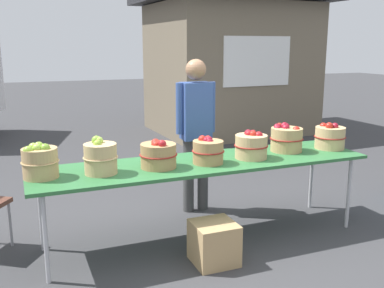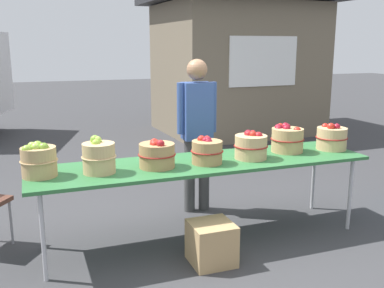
% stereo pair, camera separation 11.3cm
% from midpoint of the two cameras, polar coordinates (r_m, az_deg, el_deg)
% --- Properties ---
extents(ground_plane, '(40.00, 40.00, 0.00)m').
position_cam_midpoint_polar(ground_plane, '(4.29, 2.20, -12.00)').
color(ground_plane, '#38383A').
extents(market_table, '(3.10, 0.76, 0.75)m').
position_cam_midpoint_polar(market_table, '(4.04, 2.28, -2.73)').
color(market_table, '#2D6B38').
rests_on(market_table, ground).
extents(apple_basket_green_0, '(0.30, 0.30, 0.29)m').
position_cam_midpoint_polar(apple_basket_green_0, '(3.72, -18.37, -1.98)').
color(apple_basket_green_0, tan).
rests_on(apple_basket_green_0, market_table).
extents(apple_basket_green_1, '(0.29, 0.29, 0.31)m').
position_cam_midpoint_polar(apple_basket_green_1, '(3.71, -11.09, -1.63)').
color(apple_basket_green_1, tan).
rests_on(apple_basket_green_1, market_table).
extents(apple_basket_red_0, '(0.33, 0.33, 0.26)m').
position_cam_midpoint_polar(apple_basket_red_0, '(3.82, -3.70, -1.36)').
color(apple_basket_red_0, '#A87F51').
rests_on(apple_basket_red_0, market_table).
extents(apple_basket_red_1, '(0.29, 0.29, 0.25)m').
position_cam_midpoint_polar(apple_basket_red_1, '(3.95, 2.77, -0.91)').
color(apple_basket_red_1, '#A87F51').
rests_on(apple_basket_red_1, market_table).
extents(apple_basket_red_2, '(0.32, 0.32, 0.26)m').
position_cam_midpoint_polar(apple_basket_red_2, '(4.15, 8.39, -0.25)').
color(apple_basket_red_2, tan).
rests_on(apple_basket_red_2, market_table).
extents(apple_basket_red_3, '(0.33, 0.33, 0.29)m').
position_cam_midpoint_polar(apple_basket_red_3, '(4.48, 12.88, 0.65)').
color(apple_basket_red_3, tan).
rests_on(apple_basket_red_3, market_table).
extents(apple_basket_red_4, '(0.32, 0.32, 0.28)m').
position_cam_midpoint_polar(apple_basket_red_4, '(4.71, 18.20, 0.81)').
color(apple_basket_red_4, tan).
rests_on(apple_basket_red_4, market_table).
extents(vendor_adult, '(0.44, 0.23, 1.65)m').
position_cam_midpoint_polar(vendor_adult, '(4.70, 1.33, 2.63)').
color(vendor_adult, '#3F3F3F').
rests_on(vendor_adult, ground).
extents(food_kiosk, '(3.62, 3.04, 2.74)m').
position_cam_midpoint_polar(food_kiosk, '(9.38, 6.12, 10.10)').
color(food_kiosk, '#726651').
rests_on(food_kiosk, ground).
extents(produce_crate, '(0.35, 0.35, 0.35)m').
position_cam_midpoint_polar(produce_crate, '(3.77, 3.41, -12.64)').
color(produce_crate, tan).
rests_on(produce_crate, ground).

